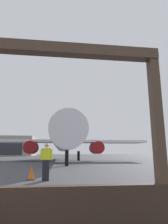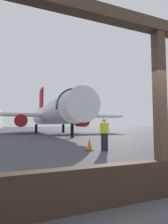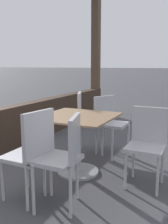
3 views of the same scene
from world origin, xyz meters
TOP-DOWN VIEW (x-y plane):
  - ground_plane at (0.00, 40.00)m, footprint 220.00×220.00m
  - window_frame at (0.00, 0.00)m, footprint 9.06×0.24m
  - airplane at (3.08, 27.23)m, footprint 26.20×30.61m
  - ground_crew_worker at (1.76, 5.77)m, footprint 0.56×0.22m
  - traffic_cone at (1.05, 6.16)m, footprint 0.36×0.36m

SIDE VIEW (x-z plane):
  - ground_plane at x=0.00m, z-range 0.00..0.00m
  - traffic_cone at x=1.05m, z-range -0.02..0.67m
  - ground_crew_worker at x=1.76m, z-range 0.03..1.77m
  - window_frame at x=0.00m, z-range -0.56..3.03m
  - airplane at x=3.08m, z-range -1.75..8.40m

